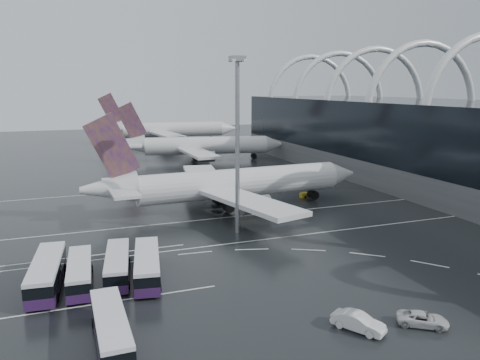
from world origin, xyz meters
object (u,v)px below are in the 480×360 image
object	(u,v)px
bus_row_near_d	(147,265)
bus_row_far_b	(111,329)
bus_row_near_b	(80,272)
gse_cart_belly_d	(310,186)
van_curve_a	(423,319)
bus_row_near_a	(47,273)
gse_cart_belly_a	(304,195)
airliner_main	(227,185)
van_curve_c	(358,322)
gse_cart_belly_c	(246,202)
gse_cart_belly_e	(267,185)
airliner_gate_b	(198,146)
floodlight_mast	(237,124)
airliner_gate_c	(166,130)
bus_row_near_c	(117,264)
gse_cart_belly_b	(296,185)

from	to	relation	value
bus_row_near_d	bus_row_far_b	size ratio (longest dim) A/B	1.08
bus_row_near_b	gse_cart_belly_d	bearing A→B (deg)	-50.58
van_curve_a	gse_cart_belly_d	distance (m)	64.54
bus_row_near_a	gse_cart_belly_a	distance (m)	59.17
airliner_main	gse_cart_belly_a	distance (m)	19.34
van_curve_c	gse_cart_belly_d	size ratio (longest dim) A/B	2.15
airliner_main	gse_cart_belly_c	xyz separation A→B (m)	(4.29, 0.96, -4.16)
gse_cart_belly_d	gse_cart_belly_e	bearing A→B (deg)	156.53
airliner_gate_b	van_curve_a	world-z (taller)	airliner_gate_b
van_curve_a	floodlight_mast	size ratio (longest dim) A/B	0.18
airliner_main	airliner_gate_c	bearing A→B (deg)	82.20
bus_row_near_c	gse_cart_belly_b	size ratio (longest dim) A/B	6.30
airliner_gate_c	van_curve_c	world-z (taller)	airliner_gate_c
airliner_main	bus_row_far_b	distance (m)	50.59
bus_row_near_d	bus_row_near_a	bearing A→B (deg)	92.36
van_curve_c	gse_cart_belly_e	bearing A→B (deg)	41.79
bus_row_near_d	van_curve_c	size ratio (longest dim) A/B	2.55
airliner_gate_b	gse_cart_belly_e	bearing A→B (deg)	-73.77
airliner_gate_c	floodlight_mast	size ratio (longest dim) A/B	2.10
bus_row_far_b	gse_cart_belly_b	bearing A→B (deg)	-41.08
bus_row_near_d	gse_cart_belly_b	size ratio (longest dim) A/B	6.71
bus_row_near_b	van_curve_a	distance (m)	39.02
floodlight_mast	gse_cart_belly_a	distance (m)	33.28
van_curve_a	gse_cart_belly_d	xyz separation A→B (m)	(20.67, 61.14, -0.03)
bus_row_near_a	van_curve_a	size ratio (longest dim) A/B	2.81
airliner_gate_c	bus_row_near_c	world-z (taller)	airliner_gate_c
airliner_gate_b	bus_row_near_d	bearing A→B (deg)	-98.33
bus_row_near_a	van_curve_a	world-z (taller)	bus_row_near_a
airliner_gate_b	bus_row_near_a	xyz separation A→B (m)	(-42.65, -87.88, -2.88)
van_curve_a	gse_cart_belly_b	size ratio (longest dim) A/B	2.50
gse_cart_belly_d	floodlight_mast	bearing A→B (deg)	-136.93
airliner_gate_c	bus_row_near_d	distance (m)	146.15
bus_row_near_d	gse_cart_belly_e	distance (m)	56.13
bus_row_near_c	airliner_gate_c	bearing A→B (deg)	-6.19
bus_row_near_d	gse_cart_belly_c	size ratio (longest dim) A/B	5.47
gse_cart_belly_a	bus_row_far_b	bearing A→B (deg)	-134.09
bus_row_near_b	gse_cart_belly_d	xyz separation A→B (m)	(52.63, 38.77, -0.96)
bus_row_near_c	van_curve_a	size ratio (longest dim) A/B	2.52
airliner_main	airliner_gate_b	bearing A→B (deg)	77.87
bus_row_near_a	gse_cart_belly_d	world-z (taller)	bus_row_near_a
bus_row_near_b	bus_row_near_c	bearing A→B (deg)	-75.87
bus_row_near_b	bus_row_near_c	size ratio (longest dim) A/B	0.96
airliner_gate_c	bus_row_near_b	distance (m)	147.32
airliner_main	van_curve_a	size ratio (longest dim) A/B	11.35
bus_row_near_a	airliner_main	bearing A→B (deg)	-44.33
bus_row_near_b	airliner_main	bearing A→B (deg)	-42.45
airliner_main	gse_cart_belly_a	bearing A→B (deg)	7.05
bus_row_near_a	van_curve_a	bearing A→B (deg)	-117.52
airliner_main	bus_row_near_c	bearing A→B (deg)	-133.75
airliner_gate_b	airliner_gate_c	world-z (taller)	airliner_gate_c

